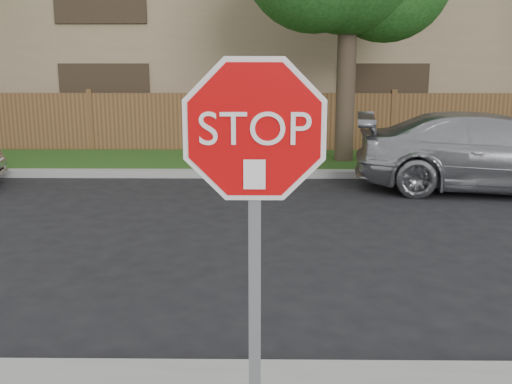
{
  "coord_description": "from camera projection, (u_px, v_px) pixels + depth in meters",
  "views": [
    {
      "loc": [
        0.58,
        -4.45,
        2.5
      ],
      "look_at": [
        0.54,
        -0.9,
        1.7
      ],
      "focal_mm": 42.0,
      "sensor_mm": 36.0,
      "label": 1
    }
  ],
  "objects": [
    {
      "name": "fence",
      "position": [
        241.0,
        124.0,
        15.85
      ],
      "size": [
        70.0,
        0.12,
        1.6
      ],
      "primitive_type": "cube",
      "color": "brown",
      "rests_on": "ground"
    },
    {
      "name": "far_curb",
      "position": [
        236.0,
        174.0,
        12.83
      ],
      "size": [
        70.0,
        0.3,
        0.15
      ],
      "primitive_type": "cube",
      "color": "gray",
      "rests_on": "ground"
    },
    {
      "name": "grass_strip",
      "position": [
        239.0,
        161.0,
        14.45
      ],
      "size": [
        70.0,
        3.0,
        0.12
      ],
      "primitive_type": "cube",
      "color": "#1E4714",
      "rests_on": "ground"
    },
    {
      "name": "sedan_right",
      "position": [
        492.0,
        152.0,
        11.37
      ],
      "size": [
        5.38,
        2.83,
        1.49
      ],
      "primitive_type": "imported",
      "rotation": [
        0.0,
        0.0,
        1.42
      ],
      "color": "#9D9EA3",
      "rests_on": "ground"
    },
    {
      "name": "ground",
      "position": [
        192.0,
        370.0,
        4.9
      ],
      "size": [
        90.0,
        90.0,
        0.0
      ],
      "primitive_type": "plane",
      "color": "black",
      "rests_on": "ground"
    },
    {
      "name": "apartment_building",
      "position": [
        247.0,
        28.0,
        20.71
      ],
      "size": [
        35.2,
        9.2,
        7.2
      ],
      "color": "#907C59",
      "rests_on": "ground"
    },
    {
      "name": "stop_sign",
      "position": [
        255.0,
        192.0,
        3.05
      ],
      "size": [
        1.01,
        0.13,
        2.55
      ],
      "color": "gray",
      "rests_on": "sidewalk_near"
    }
  ]
}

